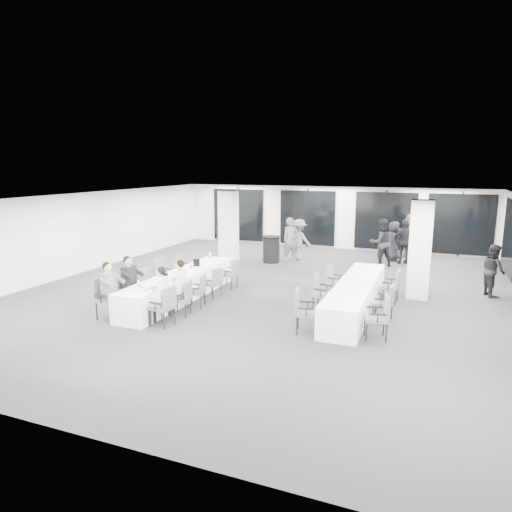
{
  "coord_description": "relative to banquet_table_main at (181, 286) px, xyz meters",
  "views": [
    {
      "loc": [
        4.57,
        -12.47,
        3.74
      ],
      "look_at": [
        -0.32,
        -0.2,
        1.1
      ],
      "focal_mm": 32.0,
      "sensor_mm": 36.0,
      "label": 1
    }
  ],
  "objects": [
    {
      "name": "room",
      "position": [
        2.92,
        2.79,
        1.01
      ],
      "size": [
        14.04,
        16.04,
        2.84
      ],
      "color": "#25252A",
      "rests_on": "ground"
    },
    {
      "name": "column_left",
      "position": [
        -0.77,
        4.88,
        1.02
      ],
      "size": [
        0.6,
        0.6,
        2.8
      ],
      "primitive_type": "cube",
      "color": "silver",
      "rests_on": "floor"
    },
    {
      "name": "column_right",
      "position": [
        6.23,
        2.68,
        1.02
      ],
      "size": [
        0.6,
        0.6,
        2.8
      ],
      "primitive_type": "cube",
      "color": "silver",
      "rests_on": "floor"
    },
    {
      "name": "banquet_table_main",
      "position": [
        0.0,
        0.0,
        0.0
      ],
      "size": [
        0.9,
        5.0,
        0.75
      ],
      "primitive_type": "cube",
      "color": "white",
      "rests_on": "floor"
    },
    {
      "name": "banquet_table_side",
      "position": [
        4.78,
        0.82,
        0.0
      ],
      "size": [
        0.9,
        5.0,
        0.75
      ],
      "primitive_type": "cube",
      "color": "white",
      "rests_on": "floor"
    },
    {
      "name": "cocktail_table",
      "position": [
        0.69,
        5.67,
        0.15
      ],
      "size": [
        0.74,
        0.74,
        1.03
      ],
      "color": "black",
      "rests_on": "floor"
    },
    {
      "name": "chair_main_left_near",
      "position": [
        -0.84,
        -2.11,
        0.21
      ],
      "size": [
        0.56,
        0.62,
        1.03
      ],
      "rotation": [
        0.0,
        0.0,
        -1.65
      ],
      "color": "#595C62",
      "rests_on": "floor"
    },
    {
      "name": "chair_main_left_second",
      "position": [
        -0.83,
        -1.33,
        0.15
      ],
      "size": [
        0.49,
        0.54,
        0.91
      ],
      "rotation": [
        0.0,
        0.0,
        -1.5
      ],
      "color": "#595C62",
      "rests_on": "floor"
    },
    {
      "name": "chair_main_left_mid",
      "position": [
        -0.83,
        -0.39,
        0.13
      ],
      "size": [
        0.51,
        0.55,
        0.89
      ],
      "rotation": [
        0.0,
        0.0,
        -1.73
      ],
      "color": "#595C62",
      "rests_on": "floor"
    },
    {
      "name": "chair_main_left_fourth",
      "position": [
        -0.84,
        0.45,
        0.21
      ],
      "size": [
        0.53,
        0.59,
        1.02
      ],
      "rotation": [
        0.0,
        0.0,
        -1.6
      ],
      "color": "#595C62",
      "rests_on": "floor"
    },
    {
      "name": "chair_main_left_far",
      "position": [
        -0.83,
        1.52,
        0.16
      ],
      "size": [
        0.53,
        0.57,
        0.94
      ],
      "rotation": [
        0.0,
        0.0,
        -1.44
      ],
      "color": "#595C62",
      "rests_on": "floor"
    },
    {
      "name": "chair_main_right_near",
      "position": [
        0.83,
        -2.08,
        0.17
      ],
      "size": [
        0.54,
        0.58,
        0.96
      ],
      "rotation": [
        0.0,
        0.0,
        1.45
      ],
      "color": "#595C62",
      "rests_on": "floor"
    },
    {
      "name": "chair_main_right_second",
      "position": [
        0.83,
        -1.21,
        0.13
      ],
      "size": [
        0.51,
        0.55,
        0.89
      ],
      "rotation": [
        0.0,
        0.0,
        1.73
      ],
      "color": "#595C62",
      "rests_on": "floor"
    },
    {
      "name": "chair_main_right_mid",
      "position": [
        0.82,
        -0.43,
        0.12
      ],
      "size": [
        0.51,
        0.54,
        0.86
      ],
      "rotation": [
        0.0,
        0.0,
        1.77
      ],
      "color": "#595C62",
      "rests_on": "floor"
    },
    {
      "name": "chair_main_right_fourth",
      "position": [
        0.82,
        0.48,
        0.12
      ],
      "size": [
        0.53,
        0.55,
        0.86
      ],
      "rotation": [
        0.0,
        0.0,
        1.32
      ],
      "color": "#595C62",
      "rests_on": "floor"
    },
    {
      "name": "chair_main_right_far",
      "position": [
        0.83,
        1.63,
        0.13
      ],
      "size": [
        0.48,
        0.53,
        0.89
      ],
      "rotation": [
        0.0,
        0.0,
        1.5
      ],
      "color": "#595C62",
      "rests_on": "floor"
    },
    {
      "name": "chair_side_left_near",
      "position": [
        3.94,
        -1.25,
        0.19
      ],
      "size": [
        0.59,
        0.63,
        0.99
      ],
      "rotation": [
        0.0,
        0.0,
        -1.36
      ],
      "color": "#595C62",
      "rests_on": "floor"
    },
    {
      "name": "chair_side_left_mid",
      "position": [
        3.94,
        0.39,
        0.19
      ],
      "size": [
        0.54,
        0.59,
        1.0
      ],
      "rotation": [
        0.0,
        0.0,
        -1.65
      ],
      "color": "#595C62",
      "rests_on": "floor"
    },
    {
      "name": "chair_side_left_far",
      "position": [
        3.95,
        1.92,
        0.14
      ],
      "size": [
        0.53,
        0.56,
        0.9
      ],
      "rotation": [
        0.0,
        0.0,
        -1.75
      ],
      "color": "#595C62",
      "rests_on": "floor"
    },
    {
      "name": "chair_side_right_near",
      "position": [
        5.61,
        -1.03,
        0.19
      ],
      "size": [
        0.6,
        0.63,
        0.98
      ],
      "rotation": [
        0.0,
        0.0,
        1.82
      ],
      "color": "#595C62",
      "rests_on": "floor"
    },
    {
      "name": "chair_side_right_mid",
      "position": [
        5.61,
        0.24,
        0.14
      ],
      "size": [
        0.49,
        0.54,
        0.91
      ],
      "rotation": [
        0.0,
        0.0,
        1.49
      ],
      "color": "#595C62",
      "rests_on": "floor"
    },
    {
      "name": "chair_side_right_far",
      "position": [
        5.61,
        1.87,
        0.15
      ],
      "size": [
        0.5,
        0.55,
        0.93
      ],
      "rotation": [
        0.0,
        0.0,
        1.5
      ],
      "color": "#595C62",
      "rests_on": "floor"
    },
    {
      "name": "seated_guest_a",
      "position": [
        -0.67,
        -2.12,
        0.44
      ],
      "size": [
        0.5,
        0.38,
        1.44
      ],
      "rotation": [
        0.0,
        0.0,
        -1.57
      ],
      "color": "#5A5C62",
      "rests_on": "floor"
    },
    {
      "name": "seated_guest_b",
      "position": [
        -0.67,
        -1.32,
        0.44
      ],
      "size": [
        0.5,
        0.38,
        1.44
      ],
      "rotation": [
        0.0,
        0.0,
        -1.57
      ],
      "color": "black",
      "rests_on": "floor"
    },
    {
      "name": "seated_guest_c",
      "position": [
        0.67,
        -2.07,
        0.44
      ],
      "size": [
        0.5,
        0.38,
        1.44
      ],
      "rotation": [
        0.0,
        0.0,
        1.57
      ],
      "color": "silver",
      "rests_on": "floor"
    },
    {
      "name": "seated_guest_d",
      "position": [
        0.67,
        -1.23,
        0.44
      ],
      "size": [
        0.5,
        0.38,
        1.44
      ],
      "rotation": [
        0.0,
        0.0,
        1.57
      ],
      "color": "silver",
      "rests_on": "floor"
    },
    {
      "name": "standing_guest_a",
      "position": [
        1.34,
        6.1,
        0.61
      ],
      "size": [
        0.92,
        0.91,
        1.96
      ],
      "primitive_type": "imported",
      "rotation": [
        0.0,
        0.0,
        0.73
      ],
      "color": "#5A5C62",
      "rests_on": "floor"
    },
    {
      "name": "standing_guest_b",
      "position": [
        4.73,
        6.53,
        0.65
      ],
      "size": [
        1.16,
        1.05,
        2.05
      ],
      "primitive_type": "imported",
      "rotation": [
        0.0,
        0.0,
        3.74
      ],
      "color": "black",
      "rests_on": "floor"
    },
    {
      "name": "standing_guest_c",
      "position": [
        1.55,
        6.54,
        0.55
      ],
      "size": [
        1.31,
        0.88,
        1.85
      ],
      "primitive_type": "imported",
      "rotation": [
        0.0,
        0.0,
        2.9
      ],
      "color": "#5A5C62",
      "rests_on": "floor"
    },
    {
      "name": "standing_guest_d",
      "position": [
        5.53,
        7.29,
        0.6
      ],
      "size": [
        1.3,
        1.0,
        1.95
      ],
      "primitive_type": "imported",
      "rotation": [
        0.0,
        0.0,
        3.49
      ],
      "color": "black",
      "rests_on": "floor"
    },
    {
      "name": "standing_guest_e",
      "position": [
        5.08,
        7.73,
        0.52
      ],
      "size": [
        0.61,
        0.91,
        1.79
      ],
      "primitive_type": "imported",
      "rotation": [
        0.0,
        0.0,
        1.67
      ],
      "color": "black",
      "rests_on": "floor"
    },
    {
      "name": "standing_guest_f",
      "position": [
        5.68,
        8.74,
        0.66
      ],
      "size": [
        2.01,
        1.08,
        2.08
      ],
      "primitive_type": "imported",
      "rotation": [
        0.0,
        0.0,
        2.95
      ],
      "color": "#5A5C62",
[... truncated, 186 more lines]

